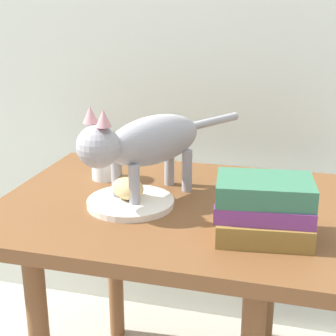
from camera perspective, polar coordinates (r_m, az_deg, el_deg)
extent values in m
cube|color=brown|center=(1.15, 0.00, -4.48)|extent=(0.75, 0.59, 0.03)
cylinder|color=brown|center=(1.52, -5.94, -9.97)|extent=(0.04, 0.04, 0.52)
cylinder|color=brown|center=(1.44, 11.06, -12.03)|extent=(0.04, 0.04, 0.52)
cylinder|color=silver|center=(1.13, -4.18, -3.84)|extent=(0.19, 0.19, 0.01)
ellipsoid|color=#E0BC7A|center=(1.12, -4.48, -2.22)|extent=(0.10, 0.09, 0.05)
cylinder|color=#99999E|center=(1.09, -3.77, -2.17)|extent=(0.02, 0.02, 0.10)
cylinder|color=#99999E|center=(1.14, -5.71, -1.39)|extent=(0.02, 0.02, 0.10)
cylinder|color=#99999E|center=(1.19, 2.13, -0.31)|extent=(0.02, 0.02, 0.10)
cylinder|color=#99999E|center=(1.24, 0.15, 0.35)|extent=(0.02, 0.02, 0.10)
ellipsoid|color=#99999E|center=(1.14, -1.54, 3.15)|extent=(0.21, 0.27, 0.11)
sphere|color=#99999E|center=(1.05, -7.78, 2.39)|extent=(0.09, 0.09, 0.09)
cone|color=tan|center=(1.01, -7.20, 5.54)|extent=(0.03, 0.03, 0.03)
cone|color=tan|center=(1.05, -8.64, 5.91)|extent=(0.03, 0.03, 0.03)
cylinder|color=#99999E|center=(1.28, 5.23, 5.23)|extent=(0.10, 0.15, 0.02)
cube|color=olive|center=(0.99, 10.60, -6.47)|extent=(0.19, 0.15, 0.04)
cube|color=#72337A|center=(0.98, 10.65, -4.35)|extent=(0.19, 0.14, 0.03)
cube|color=#336B4C|center=(0.97, 10.73, -2.36)|extent=(0.19, 0.14, 0.04)
cylinder|color=silver|center=(1.29, -6.99, 0.65)|extent=(0.07, 0.07, 0.08)
cylinder|color=silver|center=(1.30, -6.95, -0.21)|extent=(0.06, 0.06, 0.04)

